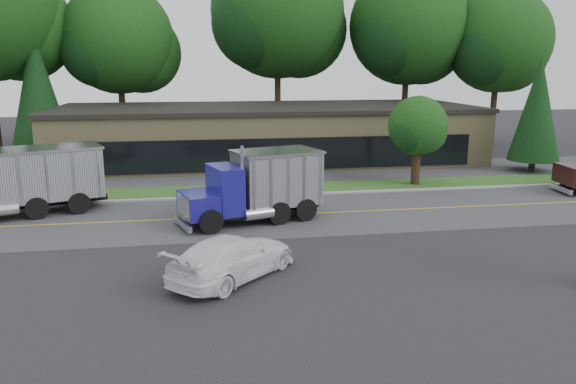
# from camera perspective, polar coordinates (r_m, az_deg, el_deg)

# --- Properties ---
(ground) EXTENTS (140.00, 140.00, 0.00)m
(ground) POSITION_cam_1_polar(r_m,az_deg,el_deg) (19.93, 1.97, -9.08)
(ground) COLOR #323237
(ground) RESTS_ON ground
(road) EXTENTS (60.00, 8.00, 0.02)m
(road) POSITION_cam_1_polar(r_m,az_deg,el_deg) (28.36, -1.62, -2.39)
(road) COLOR #57575C
(road) RESTS_ON ground
(center_line) EXTENTS (60.00, 0.12, 0.01)m
(center_line) POSITION_cam_1_polar(r_m,az_deg,el_deg) (28.36, -1.62, -2.39)
(center_line) COLOR gold
(center_line) RESTS_ON ground
(curb) EXTENTS (60.00, 0.30, 0.12)m
(curb) POSITION_cam_1_polar(r_m,az_deg,el_deg) (32.40, -2.63, -0.47)
(curb) COLOR #9E9E99
(curb) RESTS_ON ground
(grass_verge) EXTENTS (60.00, 3.40, 0.03)m
(grass_verge) POSITION_cam_1_polar(r_m,az_deg,el_deg) (34.14, -2.99, 0.21)
(grass_verge) COLOR #28501B
(grass_verge) RESTS_ON ground
(far_parking) EXTENTS (60.00, 7.00, 0.02)m
(far_parking) POSITION_cam_1_polar(r_m,az_deg,el_deg) (39.01, -3.83, 1.79)
(far_parking) COLOR #57575C
(far_parking) RESTS_ON ground
(strip_mall) EXTENTS (32.00, 12.00, 4.00)m
(strip_mall) POSITION_cam_1_polar(r_m,az_deg,el_deg) (44.82, -2.07, 5.82)
(strip_mall) COLOR tan
(strip_mall) RESTS_ON ground
(tree_far_b) EXTENTS (10.11, 9.51, 14.42)m
(tree_far_b) POSITION_cam_1_polar(r_m,az_deg,el_deg) (52.64, -16.66, 14.20)
(tree_far_b) COLOR #382619
(tree_far_b) RESTS_ON ground
(tree_far_c) EXTENTS (12.71, 11.97, 18.13)m
(tree_far_c) POSITION_cam_1_polar(r_m,az_deg,el_deg) (53.03, -0.89, 17.27)
(tree_far_c) COLOR #382619
(tree_far_c) RESTS_ON ground
(tree_far_d) EXTENTS (11.44, 10.77, 16.32)m
(tree_far_d) POSITION_cam_1_polar(r_m,az_deg,el_deg) (55.06, 12.19, 15.62)
(tree_far_d) COLOR #382619
(tree_far_d) RESTS_ON ground
(tree_far_e) EXTENTS (10.06, 9.47, 14.36)m
(tree_far_e) POSITION_cam_1_polar(r_m,az_deg,el_deg) (56.60, 20.66, 13.75)
(tree_far_e) COLOR #382619
(tree_far_e) RESTS_ON ground
(evergreen_left) EXTENTS (4.53, 4.53, 10.30)m
(evergreen_left) POSITION_cam_1_polar(r_m,az_deg,el_deg) (49.70, -24.12, 9.65)
(evergreen_left) COLOR #382619
(evergreen_left) RESTS_ON ground
(evergreen_right) EXTENTS (3.54, 3.54, 8.05)m
(evergreen_right) POSITION_cam_1_polar(r_m,az_deg,el_deg) (43.31, 24.00, 7.71)
(evergreen_right) COLOR #382619
(evergreen_right) RESTS_ON ground
(tree_verge) EXTENTS (3.91, 3.68, 5.58)m
(tree_verge) POSITION_cam_1_polar(r_m,az_deg,el_deg) (36.12, 13.09, 6.29)
(tree_verge) COLOR #382619
(tree_verge) RESTS_ON ground
(dump_truck_red) EXTENTS (9.71, 5.73, 3.36)m
(dump_truck_red) POSITION_cam_1_polar(r_m,az_deg,el_deg) (30.95, -25.96, 1.04)
(dump_truck_red) COLOR black
(dump_truck_red) RESTS_ON ground
(dump_truck_blue) EXTENTS (7.17, 4.39, 3.36)m
(dump_truck_blue) POSITION_cam_1_polar(r_m,az_deg,el_deg) (27.11, -2.97, 0.79)
(dump_truck_blue) COLOR black
(dump_truck_blue) RESTS_ON ground
(rally_car) EXTENTS (5.29, 5.30, 1.54)m
(rally_car) POSITION_cam_1_polar(r_m,az_deg,el_deg) (20.09, -5.64, -6.60)
(rally_car) COLOR white
(rally_car) RESTS_ON ground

